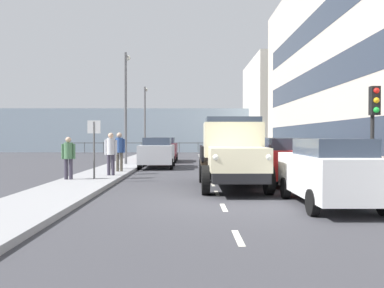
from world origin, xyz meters
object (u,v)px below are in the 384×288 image
(pedestrian_strolling, at_px, (68,155))
(car_white_kerbside_near, at_px, (330,171))
(street_sign, at_px, (94,139))
(car_silver_oppositeside_0, at_px, (157,152))
(pedestrian_couple_a, at_px, (110,148))
(car_black_kerbside_3, at_px, (241,149))
(pedestrian_by_lamp, at_px, (111,150))
(traffic_light_near, at_px, (374,114))
(car_maroon_oppositeside_1, at_px, (164,149))
(lamp_post_far, at_px, (145,114))
(car_red_kerbside_1, at_px, (283,160))
(car_grey_kerbside_2, at_px, (256,153))
(pedestrian_near_railing, at_px, (119,148))
(truck_vintage_cream, at_px, (233,154))
(lamp_post_promenade, at_px, (126,98))

(pedestrian_strolling, bearing_deg, car_white_kerbside_near, 148.51)
(street_sign, bearing_deg, car_silver_oppositeside_0, -104.32)
(car_white_kerbside_near, height_order, pedestrian_couple_a, pedestrian_couple_a)
(pedestrian_couple_a, bearing_deg, car_black_kerbside_3, -134.15)
(pedestrian_by_lamp, height_order, traffic_light_near, traffic_light_near)
(car_maroon_oppositeside_1, distance_m, lamp_post_far, 6.63)
(car_white_kerbside_near, xyz_separation_m, car_red_kerbside_1, (0.00, -5.09, 0.00))
(pedestrian_by_lamp, bearing_deg, car_grey_kerbside_2, -146.42)
(pedestrian_couple_a, bearing_deg, lamp_post_far, -90.70)
(pedestrian_near_railing, bearing_deg, car_black_kerbside_3, -126.72)
(pedestrian_strolling, distance_m, lamp_post_far, 18.94)
(car_silver_oppositeside_0, height_order, car_maroon_oppositeside_1, same)
(car_grey_kerbside_2, bearing_deg, car_maroon_oppositeside_1, -51.89)
(car_white_kerbside_near, bearing_deg, car_silver_oppositeside_0, -66.58)
(car_black_kerbside_3, distance_m, pedestrian_strolling, 15.10)
(truck_vintage_cream, bearing_deg, traffic_light_near, 168.02)
(car_silver_oppositeside_0, distance_m, car_maroon_oppositeside_1, 5.56)
(car_grey_kerbside_2, bearing_deg, pedestrian_near_railing, 21.22)
(car_silver_oppositeside_0, xyz_separation_m, lamp_post_far, (1.98, -11.24, 2.79))
(car_grey_kerbside_2, height_order, pedestrian_near_railing, pedestrian_near_railing)
(car_maroon_oppositeside_1, distance_m, street_sign, 12.95)
(car_red_kerbside_1, xyz_separation_m, car_maroon_oppositeside_1, (5.42, -12.98, 0.00))
(pedestrian_strolling, bearing_deg, car_maroon_oppositeside_1, -101.93)
(pedestrian_near_railing, bearing_deg, car_maroon_oppositeside_1, -98.59)
(car_white_kerbside_near, relative_size, pedestrian_by_lamp, 2.27)
(traffic_light_near, bearing_deg, street_sign, -16.91)
(car_grey_kerbside_2, xyz_separation_m, pedestrian_couple_a, (7.57, 1.26, 0.31))
(car_grey_kerbside_2, height_order, car_maroon_oppositeside_1, same)
(car_black_kerbside_3, relative_size, pedestrian_couple_a, 2.23)
(truck_vintage_cream, relative_size, lamp_post_far, 0.96)
(car_silver_oppositeside_0, relative_size, traffic_light_near, 1.26)
(car_maroon_oppositeside_1, height_order, lamp_post_far, lamp_post_far)
(car_maroon_oppositeside_1, bearing_deg, car_black_kerbside_3, 176.09)
(car_white_kerbside_near, height_order, car_red_kerbside_1, same)
(traffic_light_near, bearing_deg, car_maroon_oppositeside_1, -63.99)
(pedestrian_by_lamp, relative_size, street_sign, 0.79)
(car_maroon_oppositeside_1, bearing_deg, car_grey_kerbside_2, 128.11)
(car_black_kerbside_3, xyz_separation_m, pedestrian_couple_a, (7.57, 7.80, 0.31))
(car_maroon_oppositeside_1, bearing_deg, pedestrian_couple_a, 75.25)
(car_black_kerbside_3, bearing_deg, car_red_kerbside_1, 90.00)
(car_white_kerbside_near, relative_size, lamp_post_far, 0.69)
(car_silver_oppositeside_0, bearing_deg, street_sign, 75.68)
(truck_vintage_cream, xyz_separation_m, car_white_kerbside_near, (-2.11, 3.31, -0.28))
(truck_vintage_cream, bearing_deg, pedestrian_couple_a, -50.37)
(car_grey_kerbside_2, bearing_deg, car_silver_oppositeside_0, -13.98)
(car_white_kerbside_near, distance_m, pedestrian_strolling, 9.59)
(car_red_kerbside_1, xyz_separation_m, car_grey_kerbside_2, (0.00, -6.08, 0.00))
(truck_vintage_cream, bearing_deg, lamp_post_far, -75.49)
(truck_vintage_cream, relative_size, car_silver_oppositeside_0, 1.40)
(pedestrian_near_railing, height_order, lamp_post_promenade, lamp_post_promenade)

